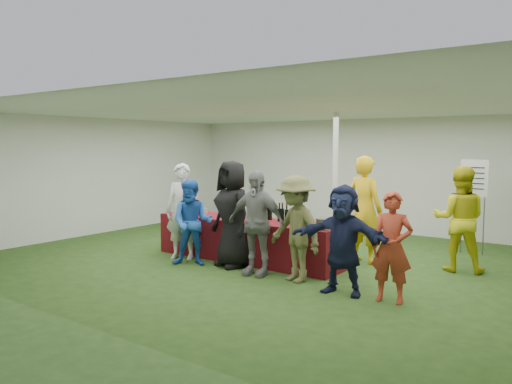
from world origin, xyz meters
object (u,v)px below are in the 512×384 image
Objects in this scene: staff_pourer at (365,209)px; customer_0 at (183,211)px; wine_list_sign at (474,185)px; customer_6 at (392,247)px; dump_bucket at (323,224)px; serving_table at (247,240)px; customer_1 at (192,222)px; customer_4 at (296,229)px; customer_2 at (232,214)px; customer_3 at (256,223)px; staff_back at (459,219)px; customer_5 at (343,239)px.

staff_pourer is 1.08× the size of customer_0.
wine_list_sign is 3.83m from customer_6.
dump_bucket is 3.56m from wine_list_sign.
customer_1 is at bearing -123.31° from serving_table.
dump_bucket is 0.52m from customer_4.
serving_table is 16.06× the size of dump_bucket.
customer_2 is (-1.71, -1.59, -0.04)m from staff_pourer.
customer_2 is 0.69m from customer_3.
customer_0 is at bearing 11.21° from staff_back.
customer_1 is at bearing -133.28° from customer_2.
staff_pourer is 1.04× the size of customer_2.
customer_3 is at bearing 26.33° from staff_back.
customer_3 is at bearing 169.97° from customer_6.
customer_6 reaches higher than serving_table.
serving_table is at bearing 9.69° from staff_back.
customer_1 is 2.85m from customer_5.
customer_5 is (3.33, -0.28, -0.11)m from customer_0.
customer_1 is 0.88× the size of customer_3.
serving_table is at bearing 24.92° from customer_1.
dump_bucket is at bearing -115.48° from wine_list_sign.
customer_5 is at bearing 117.03° from staff_pourer.
customer_1 is (-3.84, -2.26, -0.12)m from staff_back.
serving_table is 2.00× the size of wine_list_sign.
staff_pourer is 2.01m from customer_5.
customer_3 reaches higher than customer_6.
wine_list_sign reaches higher than customer_6.
serving_table is at bearing 116.69° from customer_2.
customer_2 reaches higher than staff_back.
customer_4 is (1.37, -0.17, -0.10)m from customer_2.
customer_2 is at bearing 166.19° from customer_6.
serving_table is 1.13m from customer_3.
customer_1 is (-2.20, -0.62, -0.10)m from dump_bucket.
customer_2 is 1.18× the size of customer_5.
customer_4 is (2.46, -0.11, -0.07)m from customer_0.
staff_pourer is (-1.38, -1.89, -0.37)m from wine_list_sign.
wine_list_sign is 4.08m from customer_4.
staff_pourer is (0.13, 1.29, 0.11)m from dump_bucket.
staff_pourer is 2.10m from customer_3.
staff_back is at bearing 67.49° from customer_4.
customer_3 is at bearing -27.02° from customer_1.
serving_table is 1.90× the size of staff_pourer.
staff_pourer is at bearing 84.12° from dump_bucket.
customer_0 is (-4.19, -3.55, -0.44)m from wine_list_sign.
staff_back is 3.76m from customer_2.
staff_pourer is at bearing 31.11° from serving_table.
dump_bucket is 1.47m from customer_6.
wine_list_sign is at bearing 79.27° from customer_6.
wine_list_sign reaches higher than serving_table.
customer_6 is at bearing -92.73° from wine_list_sign.
staff_pourer is (1.78, 1.07, 0.57)m from serving_table.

